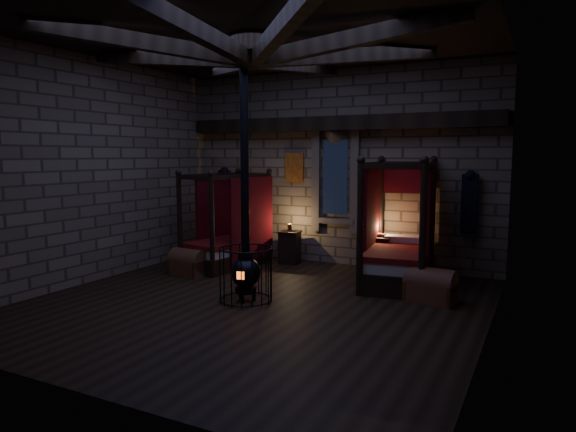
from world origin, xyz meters
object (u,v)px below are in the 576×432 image
at_px(bed_right, 399,253).
at_px(trunk_left, 188,263).
at_px(stove, 246,267).
at_px(bed_left, 229,243).
at_px(trunk_right, 431,287).

distance_m(bed_right, trunk_left, 4.12).
bearing_deg(stove, bed_left, 117.25).
bearing_deg(bed_left, stove, -42.18).
relative_size(bed_left, stove, 0.50).
xyz_separation_m(bed_right, stove, (-1.91, -2.34, 0.01)).
distance_m(trunk_right, stove, 3.03).
height_order(bed_left, bed_right, bed_right).
xyz_separation_m(trunk_left, trunk_right, (4.71, 0.25, 0.02)).
height_order(bed_left, trunk_left, bed_left).
height_order(trunk_left, stove, stove).
height_order(bed_left, stove, stove).
relative_size(bed_left, trunk_left, 2.64).
distance_m(trunk_left, stove, 2.31).
bearing_deg(bed_right, stove, -136.40).
distance_m(bed_left, trunk_right, 4.51).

